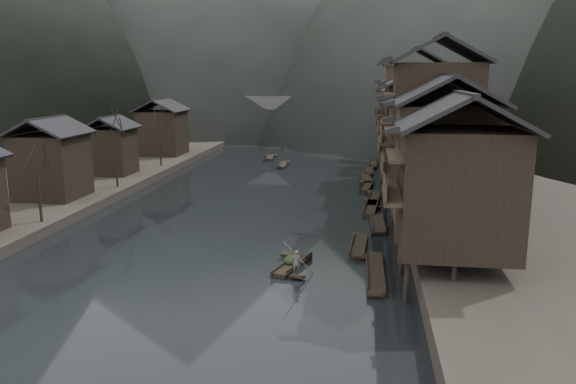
# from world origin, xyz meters

# --- Properties ---
(water) EXTENTS (300.00, 300.00, 0.00)m
(water) POSITION_xyz_m (0.00, 0.00, 0.00)
(water) COLOR black
(water) RESTS_ON ground
(right_bank) EXTENTS (40.00, 200.00, 1.80)m
(right_bank) POSITION_xyz_m (35.00, 40.00, 0.90)
(right_bank) COLOR #2D2823
(right_bank) RESTS_ON ground
(left_bank) EXTENTS (40.00, 200.00, 1.20)m
(left_bank) POSITION_xyz_m (-35.00, 40.00, 0.60)
(left_bank) COLOR #2D2823
(left_bank) RESTS_ON ground
(stilt_houses) EXTENTS (9.00, 67.60, 16.92)m
(stilt_houses) POSITION_xyz_m (17.28, 19.50, 9.07)
(stilt_houses) COLOR black
(stilt_houses) RESTS_ON ground
(left_houses) EXTENTS (8.10, 53.20, 8.73)m
(left_houses) POSITION_xyz_m (-20.50, 20.12, 5.66)
(left_houses) COLOR black
(left_houses) RESTS_ON left_bank
(bare_trees) EXTENTS (3.86, 43.35, 7.73)m
(bare_trees) POSITION_xyz_m (-17.00, 13.72, 6.57)
(bare_trees) COLOR black
(bare_trees) RESTS_ON left_bank
(moored_sampans) EXTENTS (2.98, 62.73, 0.47)m
(moored_sampans) POSITION_xyz_m (12.16, 20.91, 0.20)
(moored_sampans) COLOR black
(moored_sampans) RESTS_ON water
(midriver_boats) EXTENTS (5.41, 40.03, 0.45)m
(midriver_boats) POSITION_xyz_m (-1.47, 54.68, 0.20)
(midriver_boats) COLOR black
(midriver_boats) RESTS_ON water
(stone_bridge) EXTENTS (40.00, 6.00, 9.00)m
(stone_bridge) POSITION_xyz_m (-0.00, 72.00, 5.11)
(stone_bridge) COLOR #4C4C4F
(stone_bridge) RESTS_ON ground
(hero_sampan) EXTENTS (2.44, 5.44, 0.44)m
(hero_sampan) POSITION_xyz_m (6.59, -5.25, 0.20)
(hero_sampan) COLOR black
(hero_sampan) RESTS_ON water
(cargo_heap) EXTENTS (1.19, 1.56, 0.71)m
(cargo_heap) POSITION_xyz_m (6.52, -5.01, 0.80)
(cargo_heap) COLOR black
(cargo_heap) RESTS_ON hero_sampan
(boatman) EXTENTS (0.62, 0.41, 1.70)m
(boatman) POSITION_xyz_m (7.11, -7.06, 1.29)
(boatman) COLOR #58595B
(boatman) RESTS_ON hero_sampan
(bamboo_pole) EXTENTS (1.89, 1.90, 2.84)m
(bamboo_pole) POSITION_xyz_m (7.31, -7.06, 3.56)
(bamboo_pole) COLOR #8C7A51
(bamboo_pole) RESTS_ON boatman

